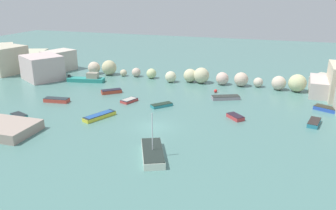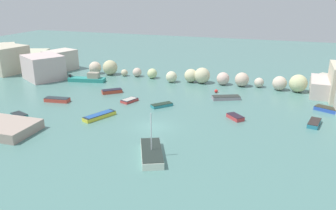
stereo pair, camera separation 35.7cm
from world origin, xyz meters
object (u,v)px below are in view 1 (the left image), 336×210
Objects in this scene: moored_boat_3 at (226,98)px; moored_boat_8 at (162,105)px; moored_boat_9 at (87,79)px; moored_boat_4 at (235,117)px; moored_boat_7 at (57,100)px; moored_boat_1 at (314,123)px; moored_boat_6 at (19,116)px; stone_dock at (2,128)px; channel_buoy at (216,91)px; moored_boat_11 at (99,116)px; moored_boat_0 at (111,91)px; moored_boat_2 at (153,153)px; moored_boat_5 at (129,100)px; moored_boat_10 at (330,110)px.

moored_boat_8 is (-7.87, -6.14, -0.05)m from moored_boat_3.
moored_boat_4 is at bearing -31.34° from moored_boat_9.
moored_boat_7 is at bearing -38.03° from moored_boat_8.
moored_boat_1 is 36.38m from moored_boat_6.
stone_dock is at bearing -94.13° from moored_boat_9.
moored_boat_9 is at bearing 96.84° from stone_dock.
channel_buoy reaches higher than moored_boat_3.
moored_boat_3 is 0.95× the size of moored_boat_11.
moored_boat_8 is at bearing -142.80° from moored_boat_4.
moored_boat_0 reaches higher than moored_boat_8.
moored_boat_1 is 26.31m from moored_boat_11.
moored_boat_6 is (-35.11, -9.53, 0.03)m from moored_boat_1.
moored_boat_2 is at bearing 8.71° from moored_boat_6.
moored_boat_2 reaches higher than moored_boat_5.
stone_dock is 1.64× the size of moored_boat_11.
moored_boat_1 is 24.79m from moored_boat_5.
moored_boat_4 is (24.48, 12.76, -0.30)m from stone_dock.
moored_boat_7 is (-0.95, 11.42, -0.26)m from stone_dock.
moored_boat_6 is (-5.88, -13.66, 0.01)m from moored_boat_0.
moored_boat_4 is 0.90× the size of moored_boat_5.
channel_buoy is 16.79m from moored_boat_1.
moored_boat_5 is 27.52m from moored_boat_10.
moored_boat_7 reaches higher than moored_boat_8.
moored_boat_1 is (13.79, -9.58, -0.01)m from channel_buoy.
stone_dock is 40.99m from moored_boat_10.
moored_boat_4 is at bearing 130.80° from moored_boat_11.
stone_dock is at bearing 87.09° from moored_boat_7.
moored_boat_2 is at bearing 141.37° from moored_boat_7.
moored_boat_7 is 15.34m from moored_boat_8.
moored_boat_1 is 1.25× the size of moored_boat_6.
moored_boat_8 is at bearing 45.33° from stone_dock.
moored_boat_4 is at bearing 39.45° from moored_boat_6.
moored_boat_7 is 1.24× the size of moored_boat_8.
moored_boat_5 is at bearing -142.06° from channel_buoy.
stone_dock reaches higher than moored_boat_0.
moored_boat_3 is (2.05, -2.92, -0.01)m from channel_buoy.
moored_boat_7 is at bearing -51.14° from moored_boat_5.
moored_boat_1 is at bearing 176.21° from moored_boat_7.
moored_boat_11 reaches higher than moored_boat_5.
moored_boat_3 is at bearing -31.65° from moored_boat_0.
moored_boat_6 is at bearing -138.13° from channel_buoy.
moored_boat_7 is at bearing 107.78° from moored_boat_6.
channel_buoy reaches higher than moored_boat_8.
stone_dock is at bearing -130.50° from channel_buoy.
moored_boat_3 is 28.43m from moored_boat_6.
moored_boat_10 reaches higher than moored_boat_8.
moored_boat_9 is (-16.87, 8.58, 0.32)m from moored_boat_8.
moored_boat_6 reaches higher than moored_boat_8.
moored_boat_9 is 1.46× the size of moored_boat_11.
moored_boat_7 reaches higher than moored_boat_0.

